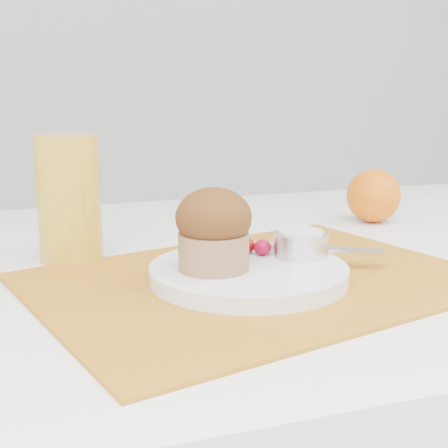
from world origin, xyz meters
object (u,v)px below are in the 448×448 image
object	(u,v)px
plate	(249,273)
juice_glass	(69,198)
muffin	(214,229)
orange	(374,196)

from	to	relation	value
plate	juice_glass	xyz separation A→B (m)	(-0.17, 0.16, 0.06)
plate	muffin	xyz separation A→B (m)	(-0.04, -0.00, 0.05)
muffin	juice_glass	bearing A→B (deg)	127.94
plate	muffin	distance (m)	0.06
plate	juice_glass	size ratio (longest dim) A/B	1.40
plate	orange	bearing A→B (deg)	37.71
orange	muffin	world-z (taller)	muffin
plate	orange	xyz separation A→B (m)	(0.30, 0.23, 0.03)
orange	juice_glass	distance (m)	0.48
juice_glass	muffin	world-z (taller)	juice_glass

